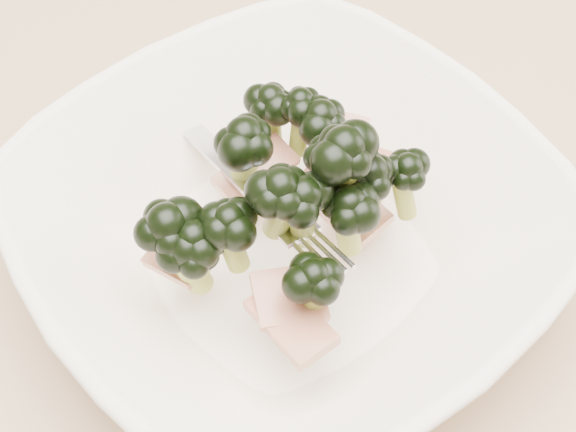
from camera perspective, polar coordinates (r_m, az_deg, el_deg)
name	(u,v)px	position (r m, az deg, el deg)	size (l,w,h in m)	color
dining_table	(274,274)	(0.63, -1.03, -4.11)	(1.20, 0.80, 0.75)	tan
broccoli_dish	(287,224)	(0.49, -0.06, -0.56)	(0.36, 0.36, 0.13)	#F3E3CD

